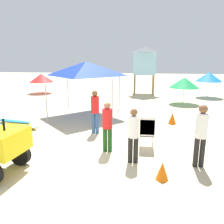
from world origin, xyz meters
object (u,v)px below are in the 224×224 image
Objects in this scene: surfboard_pile at (12,124)px; beach_umbrella_left at (184,83)px; lifeguard_far_right at (107,124)px; beach_umbrella_far at (209,77)px; lifeguard_near_right at (201,132)px; lifeguard_tower at (145,61)px; lifeguard_near_center at (133,132)px; stacked_plastic_chairs at (147,129)px; beach_umbrella_mid at (41,78)px; lifeguard_near_left at (95,109)px; traffic_cone_near at (172,118)px; popup_canopy at (86,69)px; traffic_cone_far at (162,171)px.

beach_umbrella_left is (8.26, 6.71, 1.20)m from surfboard_pile.
lifeguard_far_right is 0.81× the size of beach_umbrella_far.
lifeguard_near_right is 13.43m from lifeguard_tower.
beach_umbrella_far is at bearing 66.31° from lifeguard_near_center.
surfboard_pile is 10.71m from beach_umbrella_left.
lifeguard_near_center is at bearing -109.88° from stacked_plastic_chairs.
beach_umbrella_left is 0.96× the size of beach_umbrella_mid.
beach_umbrella_mid is (-6.85, 9.93, 0.31)m from lifeguard_near_left.
stacked_plastic_chairs is 2.11× the size of traffic_cone_near.
surfboard_pile is 12.40m from lifeguard_tower.
lifeguard_near_left is 8.19m from beach_umbrella_left.
stacked_plastic_chairs is 0.63× the size of lifeguard_near_right.
lifeguard_far_right is 13.93m from beach_umbrella_mid.
lifeguard_far_right is (-0.85, 0.68, 0.02)m from lifeguard_near_center.
beach_umbrella_left is at bearing -128.95° from beach_umbrella_far.
stacked_plastic_chairs is at bearing -13.13° from surfboard_pile.
popup_canopy reaches higher than lifeguard_near_right.
stacked_plastic_chairs is at bearing 140.60° from lifeguard_near_right.
lifeguard_near_right is at bearing -87.44° from traffic_cone_near.
stacked_plastic_chairs is at bearing -89.70° from lifeguard_tower.
surfboard_pile is 1.28× the size of beach_umbrella_mid.
lifeguard_far_right reaches higher than surfboard_pile.
stacked_plastic_chairs is 12.00m from beach_umbrella_far.
stacked_plastic_chairs is 14.30m from beach_umbrella_mid.
lifeguard_far_right is (4.44, -1.80, 0.73)m from surfboard_pile.
beach_umbrella_left is (2.61, -4.03, -1.36)m from lifeguard_tower.
traffic_cone_far is (-1.06, -0.85, -0.79)m from lifeguard_near_right.
lifeguard_tower is (0.35, 13.22, 1.84)m from lifeguard_near_center.
lifeguard_near_left is 1.08× the size of lifeguard_near_center.
lifeguard_tower is at bearing 96.35° from lifeguard_near_right.
popup_canopy reaches higher than beach_umbrella_mid.
traffic_cone_near is 1.13× the size of traffic_cone_far.
traffic_cone_near reaches higher than surfboard_pile.
lifeguard_far_right is 12.96m from beach_umbrella_far.
beach_umbrella_mid is (-8.88, 11.19, 0.66)m from stacked_plastic_chairs.
traffic_cone_near is (3.25, 1.77, -0.74)m from lifeguard_near_left.
surfboard_pile is 1.62× the size of lifeguard_near_center.
beach_umbrella_far is (5.30, 12.07, 0.66)m from lifeguard_near_center.
beach_umbrella_left is at bearing 75.15° from traffic_cone_near.
surfboard_pile is 1.47× the size of lifeguard_near_right.
lifeguard_far_right is at bearing -68.56° from popup_canopy.
popup_canopy is at bearing 164.95° from traffic_cone_near.
traffic_cone_near is at bearing 28.50° from lifeguard_near_left.
beach_umbrella_mid is (-3.17, 9.86, 1.11)m from surfboard_pile.
popup_canopy reaches higher than beach_umbrella_far.
lifeguard_far_right is 0.80× the size of beach_umbrella_mid.
popup_canopy is 0.82× the size of lifeguard_tower.
lifeguard_near_right is 0.91× the size of beach_umbrella_left.
beach_umbrella_far is (13.76, -0.27, 0.26)m from beach_umbrella_mid.
lifeguard_tower is at bearing 166.91° from beach_umbrella_far.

